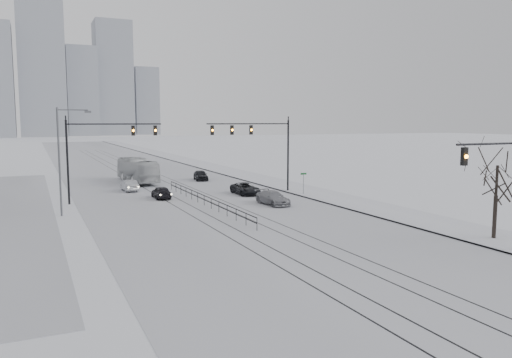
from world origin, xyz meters
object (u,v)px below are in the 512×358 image
sedan_nb_right (273,198)px  box_truck (137,171)px  bare_tree (497,173)px  sedan_nb_far (201,175)px  sedan_nb_front (245,189)px  sedan_sb_outer (129,186)px  sedan_sb_inner (161,192)px  traffic_mast_near (512,178)px

sedan_nb_right → box_truck: bearing=105.0°
bare_tree → sedan_nb_far: size_ratio=1.54×
sedan_nb_front → sedan_nb_far: 14.51m
sedan_nb_front → bare_tree: bearing=-75.4°
sedan_sb_outer → bare_tree: bearing=115.0°
bare_tree → sedan_sb_inner: 31.43m
bare_tree → sedan_nb_far: 41.30m
traffic_mast_near → box_truck: size_ratio=0.63×
bare_tree → sedan_sb_inner: size_ratio=1.63×
traffic_mast_near → sedan_nb_far: bearing=96.3°
sedan_sb_outer → sedan_nb_front: bearing=141.6°
sedan_sb_outer → sedan_nb_far: size_ratio=0.96×
sedan_sb_inner → sedan_nb_far: size_ratio=0.95×
bare_tree → sedan_nb_far: bare_tree is taller
traffic_mast_near → sedan_sb_outer: 40.11m
sedan_nb_right → sedan_nb_far: 21.70m
sedan_sb_outer → sedan_sb_inner: bearing=103.2°
bare_tree → sedan_nb_front: bare_tree is taller
bare_tree → sedan_nb_right: bearing=110.8°
box_truck → bare_tree: bearing=105.8°
sedan_nb_front → sedan_nb_far: sedan_nb_far is taller
traffic_mast_near → sedan_nb_right: size_ratio=1.58×
sedan_nb_right → sedan_nb_front: bearing=83.2°
sedan_sb_inner → sedan_nb_front: (8.97, -0.89, -0.01)m
sedan_sb_inner → sedan_nb_front: bearing=175.2°
bare_tree → sedan_sb_outer: 38.43m
bare_tree → sedan_sb_outer: (-17.86, 33.81, -3.86)m
traffic_mast_near → bare_tree: traffic_mast_near is taller
box_truck → sedan_nb_far: bearing=167.5°
sedan_nb_far → box_truck: 8.29m
sedan_sb_inner → traffic_mast_near: bearing=115.1°
traffic_mast_near → sedan_sb_outer: bearing=112.8°
traffic_mast_near → box_truck: traffic_mast_near is taller
sedan_nb_front → box_truck: 17.84m
sedan_sb_outer → sedan_nb_front: (10.96, -7.84, -0.00)m
sedan_sb_outer → box_truck: bearing=-110.3°
traffic_mast_near → sedan_sb_inner: traffic_mast_near is taller
bare_tree → sedan_sb_inner: (-15.86, 26.86, -3.85)m
sedan_nb_front → sedan_nb_right: size_ratio=1.02×
sedan_sb_inner → sedan_nb_right: bearing=138.1°
sedan_sb_inner → sedan_sb_outer: (-2.00, 6.95, -0.01)m
sedan_sb_inner → sedan_nb_right: sedan_nb_right is taller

